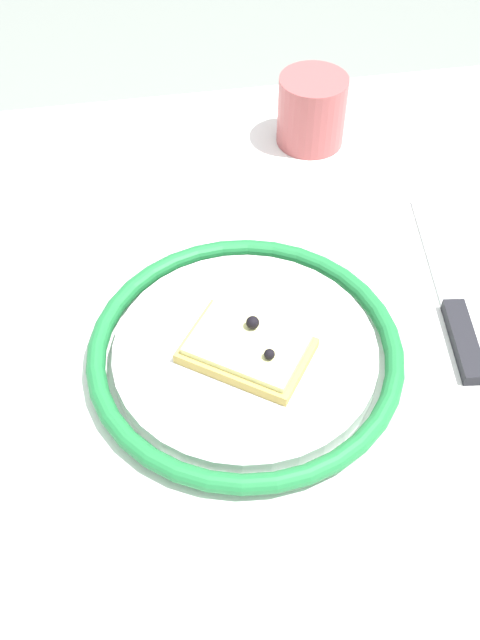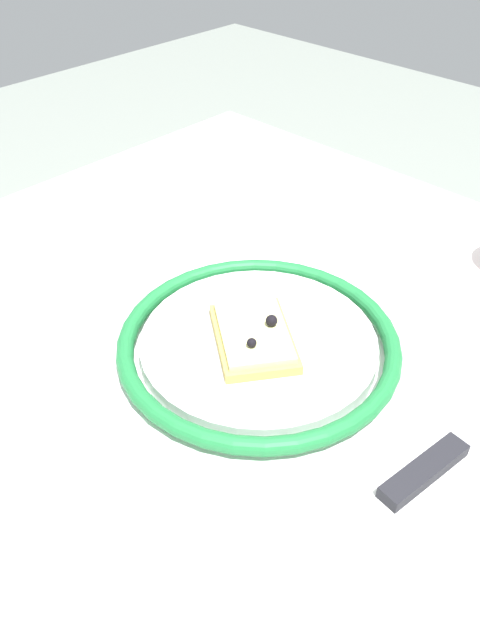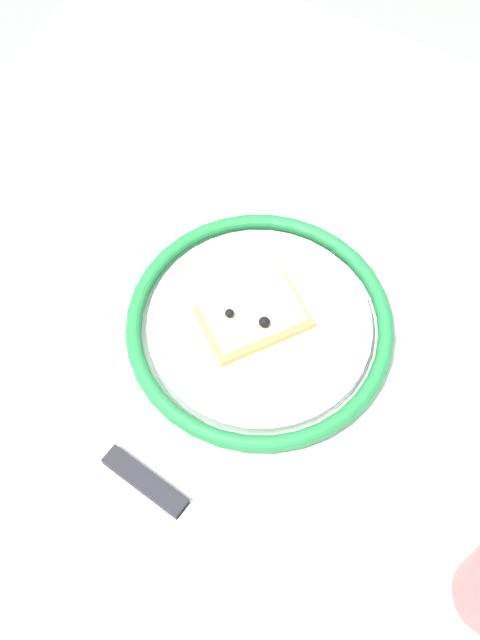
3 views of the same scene
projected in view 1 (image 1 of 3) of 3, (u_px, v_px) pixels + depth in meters
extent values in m
cube|color=white|center=(288.00, 379.00, 0.66)|extent=(1.00, 0.89, 0.03)
cylinder|color=white|center=(245.00, 354.00, 0.64)|extent=(0.23, 0.23, 0.02)
torus|color=#1E7238|center=(245.00, 351.00, 0.64)|extent=(0.27, 0.27, 0.02)
cube|color=tan|center=(247.00, 351.00, 0.63)|extent=(0.13, 0.12, 0.01)
cube|color=#E3E390|center=(247.00, 345.00, 0.62)|extent=(0.11, 0.11, 0.01)
sphere|color=black|center=(253.00, 322.00, 0.63)|extent=(0.01, 0.01, 0.01)
sphere|color=black|center=(269.00, 354.00, 0.61)|extent=(0.01, 0.01, 0.01)
cube|color=silver|center=(434.00, 250.00, 0.74)|extent=(0.04, 0.15, 0.00)
cube|color=black|center=(463.00, 340.00, 0.66)|extent=(0.03, 0.09, 0.01)
cube|color=#BCBCBC|center=(12.00, 460.00, 0.58)|extent=(0.01, 0.11, 0.00)
cube|color=#BCBCBC|center=(12.00, 337.00, 0.67)|extent=(0.02, 0.04, 0.00)
cylinder|color=#A54C4C|center=(312.00, 111.00, 0.83)|extent=(0.08, 0.08, 0.08)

